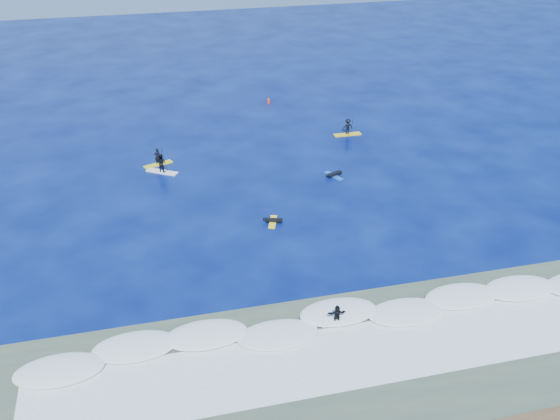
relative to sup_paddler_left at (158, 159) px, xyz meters
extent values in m
plane|color=#030C43|center=(7.97, -14.64, -0.58)|extent=(160.00, 160.00, 0.00)
cube|color=#364A3B|center=(7.97, -28.64, -0.57)|extent=(90.00, 13.00, 0.01)
cube|color=white|center=(7.97, -24.64, -0.58)|extent=(40.00, 6.00, 0.30)
cube|color=silver|center=(7.97, -27.64, -0.58)|extent=(34.00, 5.00, 0.02)
cube|color=yellow|center=(0.00, 0.00, -0.53)|extent=(2.69, 1.53, 0.09)
imported|color=black|center=(0.00, 0.00, 0.27)|extent=(0.64, 0.53, 1.51)
cylinder|color=black|center=(0.37, 0.14, 0.21)|extent=(0.25, 0.58, 1.76)
cube|color=black|center=(0.37, 0.14, -0.62)|extent=(0.11, 0.03, 0.26)
cube|color=white|center=(0.21, -1.64, -0.53)|extent=(2.78, 2.16, 0.10)
imported|color=black|center=(0.21, -1.64, 0.34)|extent=(1.01, 0.96, 1.64)
cylinder|color=black|center=(0.57, -1.87, 0.28)|extent=(0.39, 0.57, 1.91)
cube|color=black|center=(0.57, -1.87, -0.62)|extent=(0.11, 0.03, 0.29)
cube|color=yellow|center=(18.87, 2.62, -0.53)|extent=(2.78, 0.72, 0.09)
imported|color=black|center=(18.87, 2.62, 0.31)|extent=(1.04, 0.60, 1.60)
cylinder|color=black|center=(19.29, 2.61, 0.26)|extent=(0.05, 0.64, 1.86)
cube|color=black|center=(19.29, 2.61, -0.62)|extent=(0.11, 0.03, 0.28)
cube|color=yellow|center=(7.68, -12.45, -0.53)|extent=(1.06, 1.92, 0.09)
cube|color=black|center=(7.76, -12.48, -0.38)|extent=(1.33, 0.73, 0.21)
sphere|color=black|center=(7.07, -12.25, -0.29)|extent=(0.21, 0.21, 0.21)
cube|color=#184DB4|center=(14.60, -6.03, -0.53)|extent=(1.28, 2.11, 0.10)
cube|color=black|center=(14.69, -5.99, -0.36)|extent=(1.45, 0.88, 0.23)
sphere|color=black|center=(13.95, -6.29, -0.26)|extent=(0.23, 0.23, 0.23)
cube|color=white|center=(8.57, -25.03, -0.38)|extent=(1.79, 0.60, 0.09)
imported|color=black|center=(8.57, -25.03, 0.26)|extent=(1.12, 0.42, 1.19)
cylinder|color=red|center=(13.29, 13.43, -0.33)|extent=(0.31, 0.31, 0.50)
cone|color=red|center=(13.29, 13.43, 0.05)|extent=(0.22, 0.22, 0.24)
camera|label=1|loc=(-1.51, -52.07, 23.30)|focal=40.00mm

